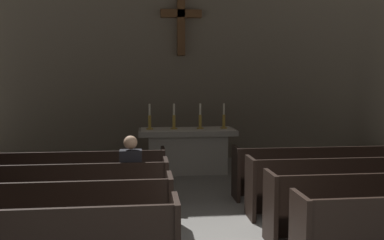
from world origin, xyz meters
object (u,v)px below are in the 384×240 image
at_px(pew_left_row_2, 14,218).
at_px(candlestick_inner_left, 174,121).
at_px(pew_left_row_4, 52,178).
at_px(candlestick_inner_right, 200,121).
at_px(candlestick_outer_right, 224,121).
at_px(candlestick_outer_left, 150,121).
at_px(lone_worshipper, 131,177).
at_px(pew_right_row_4, 337,171).
at_px(pew_right_row_3, 367,185).
at_px(altar, 187,149).
at_px(pew_left_row_3, 36,194).

xyz_separation_m(pew_left_row_2, candlestick_inner_left, (2.22, 4.33, 0.71)).
height_order(pew_left_row_4, candlestick_inner_right, candlestick_inner_right).
height_order(pew_left_row_4, candlestick_outer_right, candlestick_outer_right).
xyz_separation_m(candlestick_outer_left, lone_worshipper, (-0.31, -3.26, -0.50)).
bearing_deg(pew_right_row_4, pew_right_row_3, -90.00).
distance_m(pew_right_row_4, candlestick_outer_left, 4.13).
bearing_deg(pew_left_row_4, candlestick_inner_left, 45.68).
distance_m(altar, candlestick_outer_right, 1.07).
bearing_deg(candlestick_inner_right, pew_left_row_2, -123.11).
bearing_deg(candlestick_inner_left, pew_left_row_3, -123.94).
bearing_deg(pew_left_row_4, candlestick_inner_right, 38.87).
bearing_deg(candlestick_inner_right, pew_left_row_3, -130.52).
bearing_deg(lone_worshipper, candlestick_inner_right, 65.87).
relative_size(candlestick_inner_right, lone_worshipper, 0.44).
relative_size(pew_left_row_4, pew_right_row_4, 1.00).
bearing_deg(pew_right_row_3, candlestick_inner_left, 130.52).
bearing_deg(pew_left_row_4, candlestick_outer_right, 34.00).
height_order(pew_left_row_3, candlestick_outer_right, candlestick_outer_right).
xyz_separation_m(candlestick_inner_right, candlestick_outer_right, (0.55, 0.00, 0.00)).
bearing_deg(pew_right_row_3, pew_left_row_2, -168.50).
bearing_deg(candlestick_inner_right, altar, -180.00).
bearing_deg(pew_right_row_4, candlestick_inner_right, 134.32).
relative_size(pew_left_row_2, lone_worshipper, 2.89).
relative_size(pew_right_row_4, altar, 1.73).
height_order(candlestick_outer_left, lone_worshipper, candlestick_outer_left).
height_order(pew_left_row_2, pew_right_row_4, same).
relative_size(pew_left_row_2, pew_right_row_3, 1.00).
xyz_separation_m(pew_left_row_3, pew_right_row_3, (5.04, 0.00, 0.00)).
bearing_deg(pew_left_row_3, pew_right_row_4, 11.50).
xyz_separation_m(pew_left_row_3, pew_right_row_4, (5.04, 1.03, 0.00)).
bearing_deg(pew_left_row_4, pew_left_row_2, -90.00).
bearing_deg(lone_worshipper, candlestick_outer_right, 58.34).
distance_m(pew_left_row_3, candlestick_inner_right, 4.40).
bearing_deg(candlestick_outer_left, pew_right_row_3, -44.39).
distance_m(pew_left_row_3, candlestick_outer_right, 4.77).
relative_size(pew_right_row_3, candlestick_outer_right, 6.58).
relative_size(altar, candlestick_inner_left, 3.80).
bearing_deg(candlestick_inner_right, pew_right_row_4, -45.68).
xyz_separation_m(pew_left_row_2, pew_left_row_4, (0.00, 2.05, 0.00)).
bearing_deg(altar, pew_right_row_4, -42.05).
bearing_deg(pew_right_row_3, lone_worshipper, 179.40).
xyz_separation_m(pew_right_row_3, candlestick_outer_right, (-1.67, 3.30, 0.71)).
xyz_separation_m(pew_right_row_4, candlestick_inner_left, (-2.82, 2.27, 0.71)).
distance_m(pew_right_row_3, altar, 4.15).
height_order(pew_right_row_3, candlestick_inner_left, candlestick_inner_left).
distance_m(pew_right_row_3, candlestick_outer_left, 4.77).
bearing_deg(candlestick_outer_left, lone_worshipper, -95.44).
relative_size(pew_left_row_2, altar, 1.73).
height_order(candlestick_outer_right, lone_worshipper, candlestick_outer_right).
xyz_separation_m(candlestick_outer_left, candlestick_inner_left, (0.55, 0.00, 0.00)).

